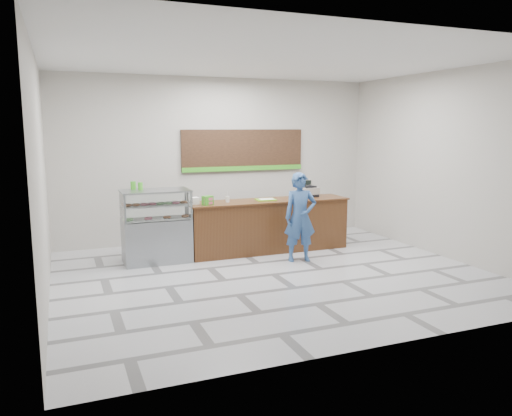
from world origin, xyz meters
name	(u,v)px	position (x,y,z in m)	size (l,w,h in m)	color
floor	(274,275)	(0.00, 0.00, 0.00)	(7.00, 7.00, 0.00)	silver
back_wall	(219,160)	(0.00, 3.00, 1.75)	(7.00, 7.00, 0.00)	#B9B4AA
ceiling	(275,59)	(0.00, 0.00, 3.50)	(7.00, 7.00, 0.00)	silver
sales_counter	(268,225)	(0.55, 1.55, 0.52)	(3.26, 0.76, 1.03)	#553017
display_case	(156,226)	(-1.67, 1.55, 0.68)	(1.22, 0.72, 1.33)	gray
menu_board	(244,151)	(0.55, 2.96, 1.93)	(2.80, 0.06, 0.90)	black
cash_register	(307,190)	(1.50, 1.72, 1.16)	(0.42, 0.43, 0.34)	black
card_terminal	(305,197)	(1.33, 1.51, 1.05)	(0.07, 0.14, 0.04)	black
serving_tray	(266,200)	(0.49, 1.54, 1.04)	(0.40, 0.30, 0.02)	#74CC18
napkin_box	(194,201)	(-0.95, 1.55, 1.09)	(0.15, 0.15, 0.13)	white
straw_cup	(228,199)	(-0.30, 1.55, 1.09)	(0.08, 0.08, 0.12)	silver
promo_box	(208,200)	(-0.74, 1.37, 1.11)	(0.19, 0.13, 0.17)	green
donut_decal	(308,198)	(1.41, 1.51, 1.03)	(0.18, 0.18, 0.00)	#D45F76
green_cup_left	(133,185)	(-2.02, 1.77, 1.40)	(0.09, 0.09, 0.15)	green
green_cup_right	(140,186)	(-1.91, 1.68, 1.40)	(0.09, 0.09, 0.13)	green
customer	(300,217)	(0.81, 0.65, 0.82)	(0.60, 0.39, 1.64)	#2F548B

